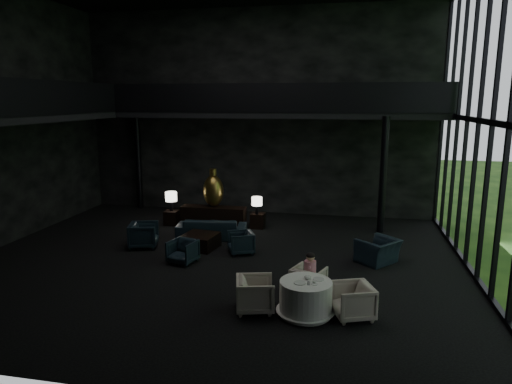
% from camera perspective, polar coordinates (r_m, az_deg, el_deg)
% --- Properties ---
extents(floor, '(14.00, 12.00, 0.02)m').
position_cam_1_polar(floor, '(13.23, -5.05, -8.63)').
color(floor, black).
rests_on(floor, ground).
extents(wall_back, '(14.00, 0.04, 8.00)m').
position_cam_1_polar(wall_back, '(18.26, 0.10, 9.80)').
color(wall_back, black).
rests_on(wall_back, ground).
extents(wall_front, '(14.00, 0.04, 8.00)m').
position_cam_1_polar(wall_front, '(6.92, -19.82, 6.29)').
color(wall_front, black).
rests_on(wall_front, ground).
extents(curtain_wall, '(0.20, 12.00, 8.00)m').
position_cam_1_polar(curtain_wall, '(12.39, 27.47, 7.70)').
color(curtain_wall, black).
rests_on(curtain_wall, ground).
extents(mezzanine_left, '(2.00, 12.00, 0.25)m').
position_cam_1_polar(mezzanine_left, '(15.28, -27.71, 8.16)').
color(mezzanine_left, black).
rests_on(mezzanine_left, wall_left).
extents(mezzanine_back, '(12.00, 2.00, 0.25)m').
position_cam_1_polar(mezzanine_back, '(17.11, 2.77, 9.67)').
color(mezzanine_back, black).
rests_on(mezzanine_back, wall_back).
extents(railing_left, '(0.06, 12.00, 1.00)m').
position_cam_1_polar(railing_left, '(14.67, -24.84, 10.68)').
color(railing_left, black).
rests_on(railing_left, mezzanine_left).
extents(railing_back, '(12.00, 0.06, 1.00)m').
position_cam_1_polar(railing_back, '(16.11, 2.24, 11.69)').
color(railing_back, black).
rests_on(railing_back, mezzanine_back).
extents(column_nw, '(0.24, 0.24, 4.00)m').
position_cam_1_polar(column_nw, '(19.74, -14.50, 3.74)').
color(column_nw, black).
rests_on(column_nw, floor).
extents(column_ne, '(0.24, 0.24, 4.00)m').
position_cam_1_polar(column_ne, '(16.16, 15.60, 2.02)').
color(column_ne, black).
rests_on(column_ne, floor).
extents(console, '(2.35, 0.54, 0.75)m').
position_cam_1_polar(console, '(16.59, -5.35, -3.10)').
color(console, black).
rests_on(console, floor).
extents(bronze_urn, '(0.73, 0.73, 1.37)m').
position_cam_1_polar(bronze_urn, '(16.43, -5.36, 0.19)').
color(bronze_urn, '#AF8B24').
rests_on(bronze_urn, console).
extents(side_table_left, '(0.47, 0.47, 0.52)m').
position_cam_1_polar(side_table_left, '(17.14, -10.49, -3.17)').
color(side_table_left, black).
rests_on(side_table_left, floor).
extents(table_lamp_left, '(0.42, 0.42, 0.70)m').
position_cam_1_polar(table_lamp_left, '(16.98, -10.56, -0.66)').
color(table_lamp_left, black).
rests_on(table_lamp_left, side_table_left).
extents(side_table_right, '(0.49, 0.49, 0.54)m').
position_cam_1_polar(side_table_right, '(16.43, 0.22, -3.58)').
color(side_table_right, black).
rests_on(side_table_right, floor).
extents(table_lamp_right, '(0.37, 0.37, 0.62)m').
position_cam_1_polar(table_lamp_right, '(16.11, 0.11, -1.26)').
color(table_lamp_right, black).
rests_on(table_lamp_right, side_table_right).
extents(sofa, '(2.59, 1.07, 0.98)m').
position_cam_1_polar(sofa, '(15.26, -5.56, -3.95)').
color(sofa, '#182C34').
rests_on(sofa, floor).
extents(lounge_armchair_west, '(1.08, 1.12, 0.95)m').
position_cam_1_polar(lounge_armchair_west, '(14.69, -13.87, -4.93)').
color(lounge_armchair_west, '#1E333E').
rests_on(lounge_armchair_west, floor).
extents(lounge_armchair_east, '(0.85, 0.87, 0.69)m').
position_cam_1_polar(lounge_armchair_east, '(13.75, -1.91, -6.28)').
color(lounge_armchair_east, black).
rests_on(lounge_armchair_east, floor).
extents(lounge_armchair_south, '(0.79, 0.75, 0.68)m').
position_cam_1_polar(lounge_armchair_south, '(13.13, -9.15, -7.33)').
color(lounge_armchair_south, black).
rests_on(lounge_armchair_south, floor).
extents(window_armchair, '(1.21, 1.24, 0.92)m').
position_cam_1_polar(window_armchair, '(13.39, 15.01, -6.68)').
color(window_armchair, black).
rests_on(window_armchair, floor).
extents(coffee_table, '(1.14, 1.14, 0.44)m').
position_cam_1_polar(coffee_table, '(14.35, -6.99, -6.12)').
color(coffee_table, black).
rests_on(coffee_table, floor).
extents(dining_table, '(1.27, 1.27, 0.75)m').
position_cam_1_polar(dining_table, '(10.10, 6.21, -13.26)').
color(dining_table, white).
rests_on(dining_table, floor).
extents(dining_chair_north, '(0.84, 0.81, 0.68)m').
position_cam_1_polar(dining_chair_north, '(11.09, 6.58, -10.86)').
color(dining_chair_north, beige).
rests_on(dining_chair_north, floor).
extents(dining_chair_east, '(1.00, 1.03, 0.84)m').
position_cam_1_polar(dining_chair_east, '(10.08, 11.98, -12.91)').
color(dining_chair_east, '#AAA59C').
rests_on(dining_chair_east, floor).
extents(dining_chair_west, '(0.98, 1.02, 0.88)m').
position_cam_1_polar(dining_chair_west, '(10.16, -0.10, -12.33)').
color(dining_chair_west, beige).
rests_on(dining_chair_west, floor).
extents(child, '(0.28, 0.28, 0.60)m').
position_cam_1_polar(child, '(10.87, 6.79, -9.05)').
color(child, '#F08FCB').
rests_on(child, dining_chair_north).
extents(plate_a, '(0.27, 0.27, 0.02)m').
position_cam_1_polar(plate_a, '(9.82, 5.51, -11.24)').
color(plate_a, white).
rests_on(plate_a, dining_table).
extents(plate_b, '(0.30, 0.30, 0.02)m').
position_cam_1_polar(plate_b, '(10.06, 7.83, -10.74)').
color(plate_b, white).
rests_on(plate_b, dining_table).
extents(saucer, '(0.15, 0.15, 0.01)m').
position_cam_1_polar(saucer, '(9.80, 7.32, -11.36)').
color(saucer, white).
rests_on(saucer, dining_table).
extents(coffee_cup, '(0.09, 0.09, 0.06)m').
position_cam_1_polar(coffee_cup, '(9.84, 7.28, -11.04)').
color(coffee_cup, white).
rests_on(coffee_cup, saucer).
extents(cereal_bowl, '(0.16, 0.16, 0.08)m').
position_cam_1_polar(cereal_bowl, '(10.05, 6.48, -10.54)').
color(cereal_bowl, white).
rests_on(cereal_bowl, dining_table).
extents(cream_pot, '(0.07, 0.07, 0.07)m').
position_cam_1_polar(cream_pot, '(9.75, 6.57, -11.27)').
color(cream_pot, '#99999E').
rests_on(cream_pot, dining_table).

